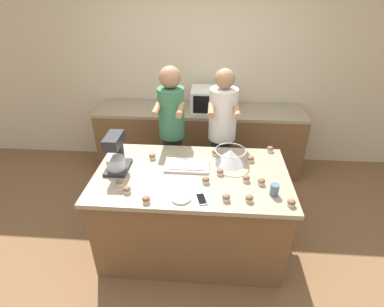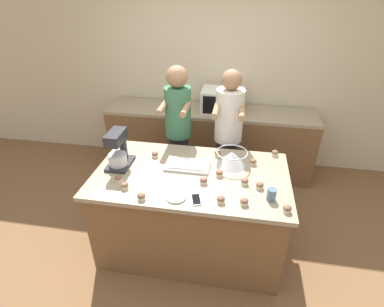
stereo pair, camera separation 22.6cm
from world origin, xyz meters
name	(u,v)px [view 1 (the left image)]	position (x,y,z in m)	size (l,w,h in m)	color
ground_plane	(192,243)	(0.00, 0.00, 0.00)	(16.00, 16.00, 0.00)	brown
back_wall	(202,70)	(0.00, 1.87, 1.35)	(10.00, 0.06, 2.70)	beige
island_counter	(192,211)	(0.00, 0.00, 0.45)	(1.77, 1.03, 0.89)	brown
back_counter	(199,139)	(0.00, 1.52, 0.46)	(2.80, 0.60, 0.91)	brown
person_left	(172,134)	(-0.28, 0.74, 0.91)	(0.31, 0.48, 1.68)	#232328
person_right	(222,138)	(0.28, 0.74, 0.89)	(0.32, 0.49, 1.66)	#232328
stand_mixer	(116,154)	(-0.69, 0.02, 1.05)	(0.20, 0.30, 0.36)	#232328
mixing_bowl	(230,156)	(0.35, 0.20, 0.97)	(0.30, 0.30, 0.15)	#BCBCC1
baking_tray	(187,165)	(-0.05, 0.11, 0.91)	(0.41, 0.24, 0.04)	silver
microwave_oven	(212,100)	(0.16, 1.51, 1.05)	(0.55, 0.40, 0.29)	silver
cell_phone	(201,199)	(0.11, -0.37, 0.90)	(0.11, 0.16, 0.01)	silver
drinking_glass	(274,190)	(0.70, -0.26, 0.94)	(0.07, 0.07, 0.10)	slate
small_plate	(181,198)	(-0.06, -0.37, 0.90)	(0.16, 0.16, 0.02)	white
cupcake_0	(270,149)	(0.77, 0.46, 0.92)	(0.06, 0.06, 0.06)	beige
cupcake_1	(251,159)	(0.56, 0.25, 0.92)	(0.06, 0.06, 0.06)	beige
cupcake_2	(152,156)	(-0.40, 0.23, 0.92)	(0.06, 0.06, 0.06)	beige
cupcake_3	(120,183)	(-0.60, -0.23, 0.92)	(0.06, 0.06, 0.06)	beige
cupcake_4	(206,180)	(0.13, -0.14, 0.92)	(0.06, 0.06, 0.06)	beige
cupcake_5	(220,172)	(0.26, 0.00, 0.92)	(0.06, 0.06, 0.06)	beige
cupcake_6	(291,203)	(0.81, -0.39, 0.92)	(0.06, 0.06, 0.06)	beige
cupcake_7	(246,178)	(0.48, -0.09, 0.92)	(0.06, 0.06, 0.06)	beige
cupcake_8	(261,182)	(0.61, -0.13, 0.92)	(0.06, 0.06, 0.06)	beige
cupcake_9	(127,190)	(-0.51, -0.32, 0.92)	(0.06, 0.06, 0.06)	beige
cupcake_10	(249,198)	(0.49, -0.36, 0.92)	(0.06, 0.06, 0.06)	beige
cupcake_11	(146,199)	(-0.33, -0.44, 0.92)	(0.06, 0.06, 0.06)	beige
cupcake_12	(215,152)	(0.21, 0.35, 0.92)	(0.06, 0.06, 0.06)	beige
cupcake_13	(226,198)	(0.30, -0.37, 0.92)	(0.06, 0.06, 0.06)	beige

